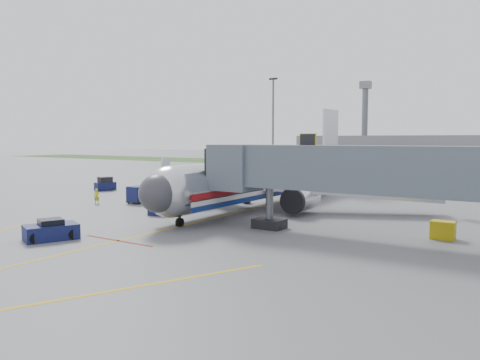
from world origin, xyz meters
The scene contains 16 objects.
ground centered at (0.00, 0.00, 0.00)m, with size 400.00×400.00×0.00m, color #565659.
grass_strip centered at (0.00, 90.00, 0.01)m, with size 300.00×25.00×0.01m, color #2D4C1E.
apron_markings centered at (0.00, -7.40, 0.00)m, with size 21.52×50.00×0.01m.
airliner centered at (0.00, 15.25, 2.65)m, with size 32.10×35.67×10.25m.
jet_bridge centered at (12.86, 5.00, 4.47)m, with size 25.30×4.00×6.90m.
light_mast_left centered at (-30.00, 70.00, 10.78)m, with size 2.00×0.44×20.40m.
distant_terminal centered at (-10.00, 170.00, 4.00)m, with size 120.00×14.00×8.00m, color slate.
control_tower centered at (-40.00, 165.00, 17.33)m, with size 4.00×4.00×30.00m.
pushback_tug centered at (-4.00, -6.09, 0.56)m, with size 3.08×3.75×1.35m.
baggage_tug centered at (-24.06, 15.69, 0.77)m, with size 1.92×2.73×1.73m.
baggage_cart_a centered at (-11.87, 9.29, 0.88)m, with size 1.64×1.64×1.73m.
baggage_cart_b centered at (-10.16, 13.76, 0.94)m, with size 2.09×2.09×1.85m.
baggage_cart_c centered at (-6.72, 13.70, 0.83)m, with size 1.96×1.96×1.63m.
belt_loader centered at (-5.17, 6.26, 0.55)m, with size 2.19×4.67×2.21m.
ground_power_cart centered at (17.31, 8.00, 0.58)m, with size 1.48×0.99×1.18m.
ramp_worker centered at (-14.93, 6.73, 0.78)m, with size 0.57×0.37×1.56m, color #BACC18.
Camera 1 is at (22.67, -24.43, 6.50)m, focal length 35.00 mm.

